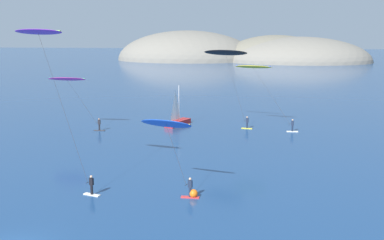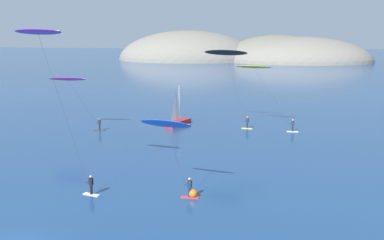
{
  "view_description": "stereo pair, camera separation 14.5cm",
  "coord_description": "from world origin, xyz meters",
  "px_view_note": "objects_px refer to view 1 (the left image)",
  "views": [
    {
      "loc": [
        14.39,
        -26.58,
        13.67
      ],
      "look_at": [
        8.57,
        26.43,
        3.43
      ],
      "focal_mm": 45.0,
      "sensor_mm": 36.0,
      "label": 1
    },
    {
      "loc": [
        14.53,
        -26.56,
        13.67
      ],
      "look_at": [
        8.57,
        26.43,
        3.43
      ],
      "focal_mm": 45.0,
      "sensor_mm": 36.0,
      "label": 2
    }
  ],
  "objects_px": {
    "kitesurfer_black": "(227,57)",
    "kitesurfer_blue": "(168,129)",
    "kitesurfer_yellow": "(257,72)",
    "kitesurfer_magenta": "(70,83)",
    "marker_buoy": "(194,193)",
    "sailboat_near": "(179,120)",
    "kitesurfer_purple": "(43,46)"
  },
  "relations": [
    {
      "from": "kitesurfer_purple",
      "to": "kitesurfer_blue",
      "type": "xyz_separation_m",
      "value": [
        10.3,
        -0.3,
        -6.61
      ]
    },
    {
      "from": "kitesurfer_yellow",
      "to": "kitesurfer_blue",
      "type": "bearing_deg",
      "value": -105.69
    },
    {
      "from": "kitesurfer_black",
      "to": "marker_buoy",
      "type": "xyz_separation_m",
      "value": [
        -1.5,
        -28.96,
        -9.34
      ]
    },
    {
      "from": "marker_buoy",
      "to": "kitesurfer_magenta",
      "type": "bearing_deg",
      "value": 128.19
    },
    {
      "from": "kitesurfer_yellow",
      "to": "marker_buoy",
      "type": "distance_m",
      "value": 29.45
    },
    {
      "from": "sailboat_near",
      "to": "kitesurfer_yellow",
      "type": "relative_size",
      "value": 0.65
    },
    {
      "from": "sailboat_near",
      "to": "kitesurfer_purple",
      "type": "distance_m",
      "value": 31.9
    },
    {
      "from": "kitesurfer_purple",
      "to": "marker_buoy",
      "type": "distance_m",
      "value": 17.2
    },
    {
      "from": "kitesurfer_blue",
      "to": "kitesurfer_yellow",
      "type": "height_order",
      "value": "kitesurfer_yellow"
    },
    {
      "from": "kitesurfer_black",
      "to": "kitesurfer_blue",
      "type": "distance_m",
      "value": 29.0
    },
    {
      "from": "kitesurfer_blue",
      "to": "marker_buoy",
      "type": "relative_size",
      "value": 9.34
    },
    {
      "from": "kitesurfer_black",
      "to": "kitesurfer_yellow",
      "type": "xyz_separation_m",
      "value": [
        4.07,
        -1.02,
        -1.92
      ]
    },
    {
      "from": "sailboat_near",
      "to": "kitesurfer_yellow",
      "type": "xyz_separation_m",
      "value": [
        10.81,
        -1.68,
        7.13
      ]
    },
    {
      "from": "kitesurfer_blue",
      "to": "kitesurfer_yellow",
      "type": "xyz_separation_m",
      "value": [
        7.71,
        27.46,
        2.18
      ]
    },
    {
      "from": "sailboat_near",
      "to": "kitesurfer_magenta",
      "type": "distance_m",
      "value": 16.04
    },
    {
      "from": "kitesurfer_blue",
      "to": "kitesurfer_yellow",
      "type": "bearing_deg",
      "value": 74.31
    },
    {
      "from": "kitesurfer_black",
      "to": "kitesurfer_magenta",
      "type": "height_order",
      "value": "kitesurfer_black"
    },
    {
      "from": "sailboat_near",
      "to": "marker_buoy",
      "type": "bearing_deg",
      "value": -79.97
    },
    {
      "from": "kitesurfer_blue",
      "to": "kitesurfer_yellow",
      "type": "relative_size",
      "value": 0.74
    },
    {
      "from": "kitesurfer_yellow",
      "to": "kitesurfer_magenta",
      "type": "bearing_deg",
      "value": -172.14
    },
    {
      "from": "kitesurfer_blue",
      "to": "kitesurfer_magenta",
      "type": "relative_size",
      "value": 0.87
    },
    {
      "from": "sailboat_near",
      "to": "kitesurfer_purple",
      "type": "height_order",
      "value": "kitesurfer_purple"
    },
    {
      "from": "kitesurfer_purple",
      "to": "kitesurfer_yellow",
      "type": "bearing_deg",
      "value": 56.45
    },
    {
      "from": "kitesurfer_blue",
      "to": "kitesurfer_purple",
      "type": "bearing_deg",
      "value": 178.34
    },
    {
      "from": "kitesurfer_yellow",
      "to": "kitesurfer_magenta",
      "type": "height_order",
      "value": "kitesurfer_yellow"
    },
    {
      "from": "kitesurfer_magenta",
      "to": "kitesurfer_yellow",
      "type": "bearing_deg",
      "value": 7.86
    },
    {
      "from": "kitesurfer_black",
      "to": "marker_buoy",
      "type": "bearing_deg",
      "value": -92.96
    },
    {
      "from": "kitesurfer_blue",
      "to": "marker_buoy",
      "type": "distance_m",
      "value": 5.68
    },
    {
      "from": "kitesurfer_magenta",
      "to": "marker_buoy",
      "type": "height_order",
      "value": "kitesurfer_magenta"
    },
    {
      "from": "kitesurfer_yellow",
      "to": "sailboat_near",
      "type": "bearing_deg",
      "value": 171.14
    },
    {
      "from": "kitesurfer_yellow",
      "to": "kitesurfer_black",
      "type": "bearing_deg",
      "value": 166.0
    },
    {
      "from": "kitesurfer_black",
      "to": "kitesurfer_yellow",
      "type": "distance_m",
      "value": 4.61
    }
  ]
}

